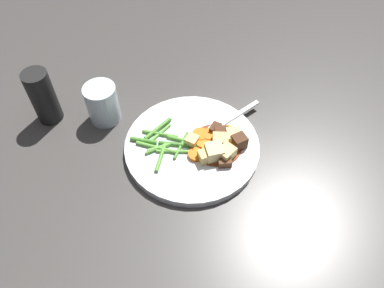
{
  "coord_description": "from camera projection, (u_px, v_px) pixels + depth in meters",
  "views": [
    {
      "loc": [
        0.03,
        -0.46,
        0.6
      ],
      "look_at": [
        0.0,
        0.0,
        0.02
      ],
      "focal_mm": 35.29,
      "sensor_mm": 36.0,
      "label": 1
    }
  ],
  "objects": [
    {
      "name": "green_bean_6",
      "position": [
        180.0,
        145.0,
        0.74
      ],
      "size": [
        0.09,
        0.01,
        0.01
      ],
      "primitive_type": "cylinder",
      "rotation": [
        0.0,
        1.57,
        -0.08
      ],
      "color": "#4C8E33",
      "rests_on": "dinner_plate"
    },
    {
      "name": "green_bean_4",
      "position": [
        161.0,
        157.0,
        0.72
      ],
      "size": [
        0.02,
        0.07,
        0.01
      ],
      "primitive_type": "cylinder",
      "rotation": [
        0.0,
        1.57,
        1.42
      ],
      "color": "#599E38",
      "rests_on": "dinner_plate"
    },
    {
      "name": "fork",
      "position": [
        226.0,
        122.0,
        0.78
      ],
      "size": [
        0.14,
        0.13,
        0.0
      ],
      "color": "silver",
      "rests_on": "dinner_plate"
    },
    {
      "name": "green_bean_5",
      "position": [
        158.0,
        148.0,
        0.74
      ],
      "size": [
        0.05,
        0.03,
        0.01
      ],
      "primitive_type": "cylinder",
      "rotation": [
        0.0,
        1.57,
        0.53
      ],
      "color": "#4C8E33",
      "rests_on": "dinner_plate"
    },
    {
      "name": "green_bean_8",
      "position": [
        160.0,
        134.0,
        0.76
      ],
      "size": [
        0.07,
        0.02,
        0.01
      ],
      "primitive_type": "cylinder",
      "rotation": [
        0.0,
        1.57,
        -0.16
      ],
      "color": "#599E38",
      "rests_on": "dinner_plate"
    },
    {
      "name": "green_bean_0",
      "position": [
        160.0,
        147.0,
        0.74
      ],
      "size": [
        0.05,
        0.03,
        0.01
      ],
      "primitive_type": "cylinder",
      "rotation": [
        0.0,
        1.57,
        0.43
      ],
      "color": "#66AD42",
      "rests_on": "dinner_plate"
    },
    {
      "name": "potato_chunk_4",
      "position": [
        194.0,
        143.0,
        0.74
      ],
      "size": [
        0.03,
        0.03,
        0.02
      ],
      "primitive_type": "cube",
      "rotation": [
        0.0,
        0.0,
        5.85
      ],
      "color": "#E5CC7A",
      "rests_on": "dinner_plate"
    },
    {
      "name": "potato_chunk_0",
      "position": [
        214.0,
        152.0,
        0.72
      ],
      "size": [
        0.04,
        0.04,
        0.03
      ],
      "primitive_type": "cube",
      "rotation": [
        0.0,
        0.0,
        5.01
      ],
      "color": "#EAD68C",
      "rests_on": "dinner_plate"
    },
    {
      "name": "pepper_mill",
      "position": [
        43.0,
        97.0,
        0.77
      ],
      "size": [
        0.05,
        0.05,
        0.12
      ],
      "primitive_type": "cylinder",
      "color": "black",
      "rests_on": "ground_plane"
    },
    {
      "name": "carrot_slice_2",
      "position": [
        221.0,
        151.0,
        0.73
      ],
      "size": [
        0.04,
        0.04,
        0.01
      ],
      "primitive_type": "cylinder",
      "rotation": [
        0.0,
        0.0,
        5.42
      ],
      "color": "orange",
      "rests_on": "dinner_plate"
    },
    {
      "name": "dinner_plate",
      "position": [
        192.0,
        147.0,
        0.75
      ],
      "size": [
        0.27,
        0.27,
        0.02
      ],
      "primitive_type": "cylinder",
      "color": "white",
      "rests_on": "ground_plane"
    },
    {
      "name": "carrot_slice_1",
      "position": [
        203.0,
        143.0,
        0.74
      ],
      "size": [
        0.04,
        0.04,
        0.01
      ],
      "primitive_type": "cylinder",
      "rotation": [
        0.0,
        0.0,
        1.79
      ],
      "color": "orange",
      "rests_on": "dinner_plate"
    },
    {
      "name": "carrot_slice_6",
      "position": [
        208.0,
        147.0,
        0.73
      ],
      "size": [
        0.03,
        0.03,
        0.01
      ],
      "primitive_type": "cylinder",
      "rotation": [
        0.0,
        0.0,
        2.61
      ],
      "color": "orange",
      "rests_on": "dinner_plate"
    },
    {
      "name": "potato_chunk_3",
      "position": [
        220.0,
        142.0,
        0.73
      ],
      "size": [
        0.03,
        0.03,
        0.03
      ],
      "primitive_type": "cube",
      "rotation": [
        0.0,
        0.0,
        3.16
      ],
      "color": "#DBBC6B",
      "rests_on": "dinner_plate"
    },
    {
      "name": "potato_chunk_5",
      "position": [
        233.0,
        136.0,
        0.74
      ],
      "size": [
        0.03,
        0.03,
        0.02
      ],
      "primitive_type": "cube",
      "rotation": [
        0.0,
        0.0,
        1.74
      ],
      "color": "#E5CC7A",
      "rests_on": "dinner_plate"
    },
    {
      "name": "stew_sauce",
      "position": [
        216.0,
        145.0,
        0.74
      ],
      "size": [
        0.1,
        0.1,
        0.0
      ],
      "primitive_type": "cylinder",
      "color": "brown",
      "rests_on": "dinner_plate"
    },
    {
      "name": "green_bean_7",
      "position": [
        144.0,
        140.0,
        0.75
      ],
      "size": [
        0.05,
        0.02,
        0.01
      ],
      "primitive_type": "cylinder",
      "rotation": [
        0.0,
        1.57,
        -0.14
      ],
      "color": "#4C8E33",
      "rests_on": "dinner_plate"
    },
    {
      "name": "green_bean_10",
      "position": [
        161.0,
        132.0,
        0.76
      ],
      "size": [
        0.04,
        0.05,
        0.01
      ],
      "primitive_type": "cylinder",
      "rotation": [
        0.0,
        1.57,
        0.93
      ],
      "color": "#66AD42",
      "rests_on": "dinner_plate"
    },
    {
      "name": "ground_plane",
      "position": [
        192.0,
        149.0,
        0.76
      ],
      "size": [
        3.0,
        3.0,
        0.0
      ],
      "primitive_type": "plane",
      "color": "#423F3D"
    },
    {
      "name": "meat_chunk_3",
      "position": [
        224.0,
        161.0,
        0.71
      ],
      "size": [
        0.03,
        0.03,
        0.01
      ],
      "primitive_type": "cube",
      "rotation": [
        0.0,
        0.0,
        3.3
      ],
      "color": "#56331E",
      "rests_on": "dinner_plate"
    },
    {
      "name": "green_bean_3",
      "position": [
        156.0,
        147.0,
        0.74
      ],
      "size": [
        0.08,
        0.03,
        0.01
      ],
      "primitive_type": "cylinder",
      "rotation": [
        0.0,
        1.57,
        -0.24
      ],
      "color": "#66AD42",
      "rests_on": "dinner_plate"
    },
    {
      "name": "carrot_slice_3",
      "position": [
        228.0,
        133.0,
        0.76
      ],
      "size": [
        0.04,
        0.04,
        0.01
      ],
      "primitive_type": "cylinder",
      "rotation": [
        0.0,
        0.0,
        1.86
      ],
      "color": "orange",
      "rests_on": "dinner_plate"
    },
    {
      "name": "potato_chunk_1",
      "position": [
        206.0,
        156.0,
        0.71
      ],
      "size": [
        0.03,
        0.03,
        0.02
      ],
      "primitive_type": "cube",
      "rotation": [
        0.0,
        0.0,
        0.44
      ],
      "color": "#DBBC6B",
      "rests_on": "dinner_plate"
    },
    {
      "name": "potato_chunk_2",
      "position": [
        226.0,
        153.0,
        0.72
      ],
      "size": [
        0.04,
        0.04,
        0.03
      ],
      "primitive_type": "cube",
      "rotation": [
        0.0,
        0.0,
        5.59
      ],
      "color": "#E5CC7A",
      "rests_on": "dinner_plate"
    },
    {
      "name": "meat_chunk_2",
      "position": [
        222.0,
        134.0,
        0.75
      ],
      "size": [
        0.03,
        0.02,
        0.02
      ],
      "primitive_type": "cube",
      "rotation": [
        0.0,
        0.0,
        1.65
      ],
      "color": "#4C2B19",
      "rests_on": "dinner_plate"
    },
    {
      "name": "green_bean_1",
      "position": [
        183.0,
        140.0,
        0.75
      ],
      "size": [
        0.07,
        0.02,
        0.01
      ],
      "primitive_type": "cylinder",
      "rotation": [
        0.0,
        1.57,
        -0.23
      ],
      "color": "#599E38",
      "rests_on": "dinner_plate"
    },
    {
      "name": "green_bean_2",
      "position": [
        158.0,
        129.0,
        0.77
      ],
      "size": [
        0.05,
        0.06,
        0.01
      ],
      "primitive_type": "cylinder",
      "rotation": [
        0.0,
        1.57,
        0.89
      ],
      "color": "#4C8E33",
      "rests_on": "dinner_plate"
    },
    {
      "name": "carrot_slice_0",
      "position": [
        196.0,
        155.0,
        0.73
      ],
      "size": [
        0.03,
        0.03,
        0.01
      ],
      "primitive_type": "cylinder",
      "rotation": [
        0.0,
        0.0,
        2.98
      ],
      "color": "orange",
      "rests_on": "dinner_plate"
    },
    {
      "name": "meat_chunk_0",
      "position": [
        239.0,
        143.0,
        0.73
      ],
      "size": [
        0.04,
        0.03,
        0.03
      ],
      "primitive_type": "cube",
      "rotation": [
        0.0,
        0.0,
        3.68
      ],
      "color": "#4C2B19",
      "rests_on": "dinner_plate"
    },
    {
      "name": "meat_chunk_1",
      "position": [
        215.0,
        129.0,
        0.76
      ],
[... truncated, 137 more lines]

